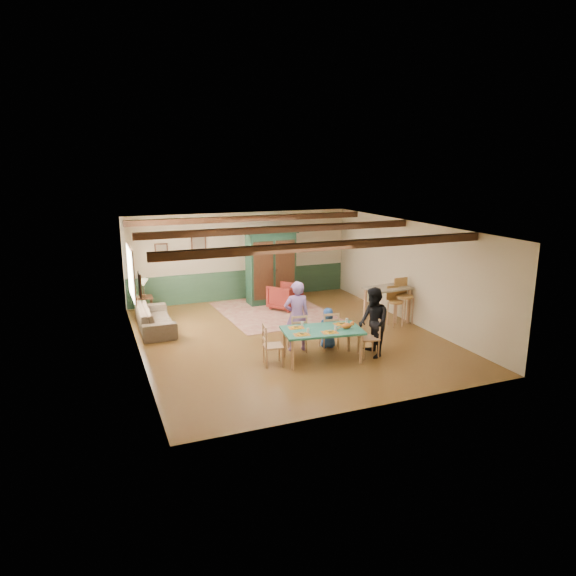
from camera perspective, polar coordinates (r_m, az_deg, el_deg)
name	(u,v)px	position (r m, az deg, el deg)	size (l,w,h in m)	color
floor	(288,337)	(12.66, 0.01, -5.47)	(8.00, 8.00, 0.00)	brown
wall_back	(241,256)	(15.99, -5.29, 3.54)	(7.00, 0.02, 2.70)	beige
wall_left	(137,297)	(11.50, -16.44, -1.00)	(0.02, 8.00, 2.70)	beige
wall_right	(411,272)	(13.92, 13.53, 1.69)	(0.02, 8.00, 2.70)	beige
ceiling	(288,227)	(12.04, 0.01, 6.76)	(7.00, 8.00, 0.02)	white
wainscot_back	(241,285)	(16.15, -5.20, 0.39)	(6.95, 0.03, 0.90)	#213C28
ceiling_beam_front	(332,246)	(9.97, 4.90, 4.73)	(6.95, 0.16, 0.16)	black
ceiling_beam_mid	(282,229)	(12.42, -0.68, 6.55)	(6.95, 0.16, 0.16)	black
ceiling_beam_back	(250,219)	(14.86, -4.29, 7.70)	(6.95, 0.16, 0.16)	black
window_left	(131,273)	(13.11, -17.09, 1.62)	(0.06, 1.60, 1.30)	white
picture_left_wall	(140,285)	(10.83, -16.11, 0.31)	(0.04, 0.42, 0.52)	gray
picture_back_a	(199,244)	(15.58, -9.90, 4.80)	(0.45, 0.04, 0.55)	gray
picture_back_b	(161,252)	(15.42, -13.88, 3.95)	(0.38, 0.04, 0.48)	gray
dining_table	(322,345)	(11.12, 3.80, -6.34)	(1.68, 0.94, 0.70)	#216B55
dining_chair_far_left	(297,332)	(11.60, 1.04, -4.96)	(0.39, 0.41, 0.89)	#AF7F57
dining_chair_far_right	(329,330)	(11.81, 4.57, -4.67)	(0.39, 0.41, 0.89)	#AF7F57
dining_chair_end_left	(273,345)	(10.83, -1.67, -6.35)	(0.39, 0.41, 0.89)	#AF7F57
dining_chair_end_right	(369,337)	(11.44, 8.98, -5.40)	(0.39, 0.41, 0.89)	#AF7F57
person_man	(297,316)	(11.56, 0.96, -3.14)	(0.59, 0.39, 1.61)	#8963AB
person_woman	(373,322)	(11.38, 9.48, -3.80)	(0.75, 0.58, 1.54)	black
person_child	(328,328)	(11.87, 4.46, -4.44)	(0.46, 0.30, 0.94)	#23498F
cat	(347,325)	(11.06, 6.53, -4.14)	(0.34, 0.13, 0.17)	orange
place_setting_near_left	(302,332)	(10.64, 1.55, -4.94)	(0.37, 0.28, 0.11)	orange
place_setting_near_center	(330,330)	(10.81, 4.68, -4.69)	(0.37, 0.28, 0.11)	orange
place_setting_far_left	(296,326)	(11.07, 0.92, -4.19)	(0.37, 0.28, 0.11)	orange
place_setting_far_right	(341,322)	(11.36, 5.96, -3.79)	(0.37, 0.28, 0.11)	orange
area_rug	(273,312)	(14.75, -1.63, -2.64)	(2.83, 3.36, 0.01)	beige
armoire	(271,267)	(15.48, -1.93, 2.38)	(1.58, 0.63, 2.24)	#133022
armchair	(285,297)	(14.95, -0.37, -0.96)	(0.79, 0.82, 0.74)	#4C0F0F
sofa	(155,318)	(13.55, -14.55, -3.26)	(2.09, 0.82, 0.61)	#3D3226
end_table	(145,306)	(14.87, -15.62, -1.95)	(0.44, 0.44, 0.54)	black
table_lamp	(144,288)	(14.75, -15.75, 0.00)	(0.28, 0.28, 0.50)	beige
counter_table	(387,305)	(13.84, 10.94, -1.89)	(1.19, 0.69, 0.99)	#BEB094
bar_stool_left	(396,307)	(13.65, 11.86, -2.03)	(0.37, 0.41, 1.05)	#B78647
bar_stool_right	(404,302)	(13.82, 12.80, -1.51)	(0.43, 0.48, 1.22)	#B78647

